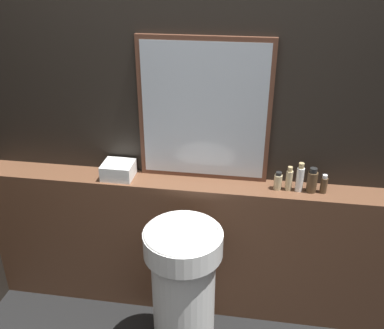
# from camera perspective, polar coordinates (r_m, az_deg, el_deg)

# --- Properties ---
(wall_back) EXTENTS (8.00, 0.06, 2.50)m
(wall_back) POSITION_cam_1_polar(r_m,az_deg,el_deg) (2.43, 1.39, 6.20)
(wall_back) COLOR black
(wall_back) RESTS_ON ground_plane
(vanity_counter) EXTENTS (2.60, 0.20, 0.90)m
(vanity_counter) POSITION_cam_1_polar(r_m,az_deg,el_deg) (2.70, 0.83, -10.85)
(vanity_counter) COLOR brown
(vanity_counter) RESTS_ON ground_plane
(pedestal_sink) EXTENTS (0.41, 0.41, 0.84)m
(pedestal_sink) POSITION_cam_1_polar(r_m,az_deg,el_deg) (2.41, -1.13, -16.45)
(pedestal_sink) COLOR white
(pedestal_sink) RESTS_ON ground_plane
(mirror) EXTENTS (0.73, 0.03, 0.81)m
(mirror) POSITION_cam_1_polar(r_m,az_deg,el_deg) (2.36, 1.60, 7.08)
(mirror) COLOR #563323
(mirror) RESTS_ON vanity_counter
(towel_stack) EXTENTS (0.18, 0.16, 0.09)m
(towel_stack) POSITION_cam_1_polar(r_m,az_deg,el_deg) (2.53, -9.78, -0.73)
(towel_stack) COLOR white
(towel_stack) RESTS_ON vanity_counter
(shampoo_bottle) EXTENTS (0.04, 0.04, 0.11)m
(shampoo_bottle) POSITION_cam_1_polar(r_m,az_deg,el_deg) (2.42, 11.39, -2.21)
(shampoo_bottle) COLOR #C6B284
(shampoo_bottle) RESTS_ON vanity_counter
(conditioner_bottle) EXTENTS (0.04, 0.04, 0.14)m
(conditioner_bottle) POSITION_cam_1_polar(r_m,az_deg,el_deg) (2.41, 12.82, -1.94)
(conditioner_bottle) COLOR #C6B284
(conditioner_bottle) RESTS_ON vanity_counter
(lotion_bottle) EXTENTS (0.04, 0.04, 0.17)m
(lotion_bottle) POSITION_cam_1_polar(r_m,az_deg,el_deg) (2.41, 14.19, -1.77)
(lotion_bottle) COLOR white
(lotion_bottle) RESTS_ON vanity_counter
(body_wash_bottle) EXTENTS (0.06, 0.06, 0.14)m
(body_wash_bottle) POSITION_cam_1_polar(r_m,az_deg,el_deg) (2.43, 15.72, -2.12)
(body_wash_bottle) COLOR #4C3823
(body_wash_bottle) RESTS_ON vanity_counter
(hand_soap_bottle) EXTENTS (0.04, 0.04, 0.11)m
(hand_soap_bottle) POSITION_cam_1_polar(r_m,az_deg,el_deg) (2.44, 17.17, -2.56)
(hand_soap_bottle) COLOR #4C3823
(hand_soap_bottle) RESTS_ON vanity_counter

